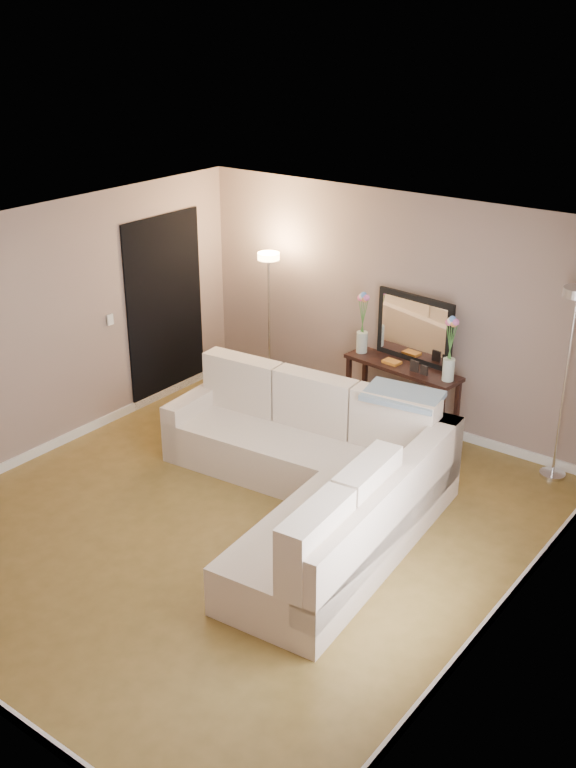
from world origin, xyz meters
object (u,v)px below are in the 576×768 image
Objects in this scene: floor_lamp_lit at (269,297)px; floor_lamp_unlit at (570,346)px; sectional_sofa at (317,472)px; console_table at (395,394)px.

floor_lamp_unlit reaches higher than floor_lamp_lit.
sectional_sofa is 2.74m from floor_lamp_lit.
floor_lamp_lit is 3.50m from floor_lamp_unlit.
console_table is 0.77× the size of floor_lamp_lit.
floor_lamp_lit is at bearing -178.76° from console_table.
floor_lamp_unlit is (1.78, 0.13, 0.93)m from console_table.
floor_lamp_lit reaches higher than console_table.
console_table is 0.70× the size of floor_lamp_unlit.
console_table is 2.02m from floor_lamp_unlit.
sectional_sofa is at bearing -42.17° from floor_lamp_lit.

